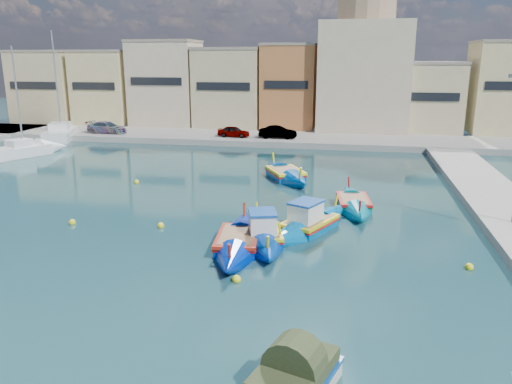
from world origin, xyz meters
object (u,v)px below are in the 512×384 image
(luzzu_blue_cabin, at_px, (262,236))
(luzzu_green, at_px, (286,175))
(church_block, at_px, (364,60))
(luzzu_cyan_mid, at_px, (353,204))
(tender_far, at_px, (294,381))
(luzzu_turquoise_cabin, at_px, (309,225))
(yacht_midnorth, at_px, (36,149))
(yacht_north, at_px, (65,132))
(luzzu_blue_south, at_px, (238,243))

(luzzu_blue_cabin, relative_size, luzzu_green, 0.91)
(church_block, relative_size, luzzu_cyan_mid, 2.51)
(luzzu_blue_cabin, distance_m, tender_far, 11.57)
(luzzu_turquoise_cabin, height_order, yacht_midnorth, yacht_midnorth)
(luzzu_turquoise_cabin, bearing_deg, luzzu_cyan_mid, 64.11)
(tender_far, bearing_deg, luzzu_blue_cabin, 104.72)
(luzzu_green, relative_size, tender_far, 2.34)
(luzzu_turquoise_cabin, bearing_deg, luzzu_green, 104.00)
(luzzu_blue_cabin, height_order, luzzu_cyan_mid, luzzu_blue_cabin)
(yacht_north, relative_size, yacht_midnorth, 1.18)
(luzzu_cyan_mid, bearing_deg, luzzu_blue_south, -124.79)
(luzzu_turquoise_cabin, bearing_deg, luzzu_blue_cabin, -135.61)
(yacht_north, bearing_deg, luzzu_turquoise_cabin, -41.32)
(tender_far, bearing_deg, yacht_north, 127.91)
(yacht_north, bearing_deg, luzzu_cyan_mid, -34.17)
(luzzu_cyan_mid, xyz_separation_m, luzzu_blue_south, (-5.31, -7.64, 0.01))
(yacht_north, bearing_deg, yacht_midnorth, -72.13)
(luzzu_blue_south, height_order, tender_far, luzzu_blue_south)
(tender_far, bearing_deg, luzzu_turquoise_cabin, 93.44)
(tender_far, bearing_deg, church_block, 87.68)
(tender_far, distance_m, yacht_north, 50.58)
(luzzu_green, xyz_separation_m, yacht_midnorth, (-24.27, 5.44, 0.14))
(luzzu_green, bearing_deg, luzzu_blue_cabin, -87.23)
(luzzu_turquoise_cabin, height_order, luzzu_green, luzzu_turquoise_cabin)
(luzzu_blue_cabin, xyz_separation_m, luzzu_blue_south, (-0.95, -0.99, -0.06))
(church_block, bearing_deg, yacht_north, -164.33)
(tender_far, xyz_separation_m, yacht_midnorth, (-27.85, 29.88, -0.05))
(luzzu_turquoise_cabin, height_order, yacht_north, yacht_north)
(luzzu_blue_cabin, relative_size, tender_far, 2.14)
(luzzu_cyan_mid, relative_size, luzzu_green, 0.94)
(luzzu_blue_cabin, xyz_separation_m, luzzu_cyan_mid, (4.35, 6.65, -0.08))
(luzzu_green, distance_m, luzzu_blue_south, 14.24)
(luzzu_blue_south, height_order, yacht_north, yacht_north)
(yacht_north, xyz_separation_m, yacht_midnorth, (3.23, -10.03, -0.07))
(luzzu_blue_south, distance_m, yacht_midnorth, 31.00)
(luzzu_blue_south, xyz_separation_m, tender_far, (3.89, -10.21, 0.22))
(yacht_midnorth, bearing_deg, tender_far, -47.02)
(yacht_north, bearing_deg, luzzu_green, -29.35)
(luzzu_green, height_order, yacht_north, yacht_north)
(church_block, bearing_deg, luzzu_cyan_mid, -91.06)
(luzzu_cyan_mid, bearing_deg, tender_far, -94.53)
(luzzu_turquoise_cabin, bearing_deg, tender_far, -86.56)
(luzzu_cyan_mid, bearing_deg, luzzu_turquoise_cabin, -115.89)
(luzzu_green, relative_size, yacht_north, 0.65)
(tender_far, relative_size, yacht_north, 0.28)
(tender_far, height_order, yacht_north, yacht_north)
(church_block, relative_size, luzzu_turquoise_cabin, 2.39)
(luzzu_green, bearing_deg, luzzu_blue_south, -91.26)
(church_block, relative_size, yacht_midnorth, 1.82)
(luzzu_green, bearing_deg, tender_far, -81.67)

